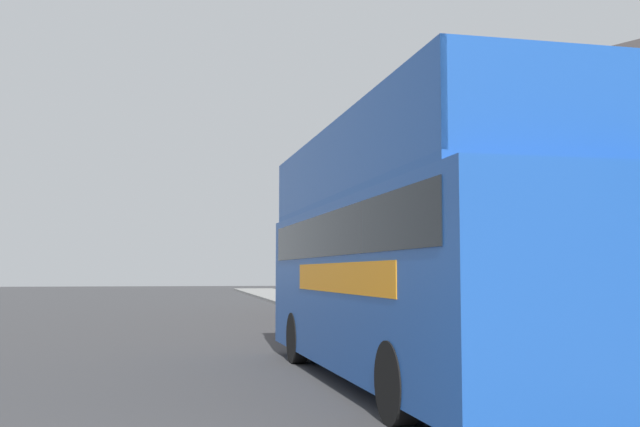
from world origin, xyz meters
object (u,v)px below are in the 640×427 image
object	(u,v)px
lamp_post_nearest	(605,164)
lamp_post_second	(434,204)
parked_car_ahead_of_bus	(334,314)
tour_bus	(399,268)
lamp_post_third	(351,226)

from	to	relation	value
lamp_post_nearest	lamp_post_second	size ratio (longest dim) A/B	0.96
parked_car_ahead_of_bus	lamp_post_second	distance (m)	4.69
tour_bus	parked_car_ahead_of_bus	bearing A→B (deg)	83.28
lamp_post_nearest	lamp_post_second	xyz separation A→B (m)	(0.12, 7.67, 0.12)
tour_bus	lamp_post_second	world-z (taller)	lamp_post_second
parked_car_ahead_of_bus	lamp_post_third	world-z (taller)	lamp_post_third
tour_bus	lamp_post_second	xyz separation A→B (m)	(2.52, 5.45, 1.59)
parked_car_ahead_of_bus	lamp_post_nearest	world-z (taller)	lamp_post_nearest
lamp_post_nearest	lamp_post_third	bearing A→B (deg)	90.71
parked_car_ahead_of_bus	lamp_post_second	size ratio (longest dim) A/B	0.82
lamp_post_nearest	lamp_post_third	xyz separation A→B (m)	(-0.19, 15.34, 0.04)
tour_bus	lamp_post_second	distance (m)	6.21
tour_bus	lamp_post_third	bearing A→B (deg)	78.22
tour_bus	lamp_post_nearest	xyz separation A→B (m)	(2.40, -2.22, 1.47)
tour_bus	lamp_post_nearest	distance (m)	3.58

